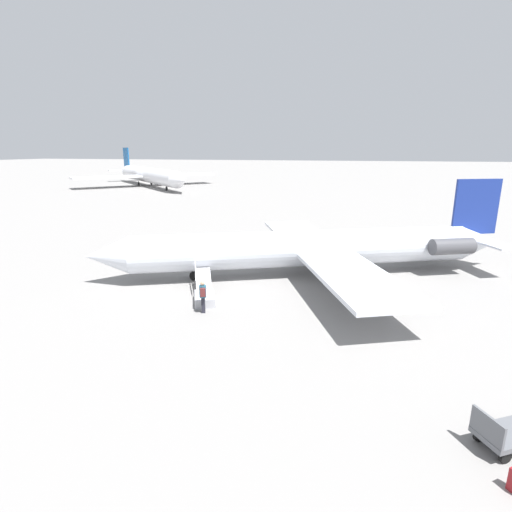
% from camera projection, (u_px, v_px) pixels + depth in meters
% --- Properties ---
extents(ground_plane, '(600.00, 600.00, 0.00)m').
position_uv_depth(ground_plane, '(304.00, 275.00, 27.33)').
color(ground_plane, gray).
extents(airplane_main, '(27.06, 21.28, 6.35)m').
position_uv_depth(airplane_main, '(317.00, 248.00, 26.97)').
color(airplane_main, silver).
rests_on(airplane_main, ground).
extents(airplane_far_left, '(35.18, 32.87, 8.86)m').
position_uv_depth(airplane_far_left, '(148.00, 175.00, 93.02)').
color(airplane_far_left, silver).
rests_on(airplane_far_left, ground).
extents(boarding_stairs, '(2.60, 4.07, 1.62)m').
position_uv_depth(boarding_stairs, '(204.00, 294.00, 22.63)').
color(boarding_stairs, '#B2B2B7').
rests_on(boarding_stairs, ground).
extents(passenger, '(0.46, 0.57, 1.74)m').
position_uv_depth(passenger, '(203.00, 295.00, 20.76)').
color(passenger, '#23232D').
rests_on(passenger, ground).
extents(luggage_cart, '(2.45, 2.11, 1.22)m').
position_uv_depth(luggage_cart, '(511.00, 433.00, 11.40)').
color(luggage_cart, '#595B60').
rests_on(luggage_cart, ground).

